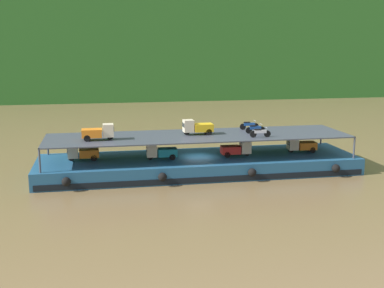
{
  "coord_description": "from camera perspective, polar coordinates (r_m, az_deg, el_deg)",
  "views": [
    {
      "loc": [
        -8.82,
        -42.97,
        11.51
      ],
      "look_at": [
        -0.6,
        0.0,
        2.7
      ],
      "focal_mm": 45.84,
      "sensor_mm": 36.0,
      "label": 1
    }
  ],
  "objects": [
    {
      "name": "cargo_barge",
      "position": [
        45.14,
        0.76,
        -2.41
      ],
      "size": [
        29.02,
        8.28,
        1.5
      ],
      "color": "navy",
      "rests_on": "ground"
    },
    {
      "name": "motorcycle_upper_port",
      "position": [
        43.88,
        7.93,
        1.33
      ],
      "size": [
        1.9,
        0.55,
        0.87
      ],
      "color": "black",
      "rests_on": "cargo_rack"
    },
    {
      "name": "motorcycle_upper_stbd",
      "position": [
        47.84,
        6.66,
        2.2
      ],
      "size": [
        1.9,
        0.55,
        0.87
      ],
      "color": "black",
      "rests_on": "cargo_rack"
    },
    {
      "name": "mini_truck_lower_fore",
      "position": [
        47.86,
        12.58,
        -0.12
      ],
      "size": [
        2.79,
        1.28,
        1.38
      ],
      "color": "orange",
      "rests_on": "cargo_barge"
    },
    {
      "name": "mini_truck_lower_aft",
      "position": [
        43.88,
        -3.61,
        -0.9
      ],
      "size": [
        2.79,
        1.28,
        1.38
      ],
      "color": "teal",
      "rests_on": "cargo_barge"
    },
    {
      "name": "mini_truck_lower_stern",
      "position": [
        44.45,
        -12.61,
        -1.0
      ],
      "size": [
        2.77,
        1.25,
        1.38
      ],
      "color": "orange",
      "rests_on": "cargo_barge"
    },
    {
      "name": "mini_truck_lower_mid",
      "position": [
        45.15,
        5.2,
        -0.57
      ],
      "size": [
        2.77,
        1.26,
        1.38
      ],
      "color": "red",
      "rests_on": "cargo_barge"
    },
    {
      "name": "cargo_rack",
      "position": [
        44.6,
        0.76,
        0.96
      ],
      "size": [
        27.42,
        6.89,
        2.0
      ],
      "color": "#383D47",
      "rests_on": "cargo_barge"
    },
    {
      "name": "ground_plane",
      "position": [
        45.35,
        0.75,
        -3.32
      ],
      "size": [
        400.0,
        400.0,
        0.0
      ],
      "primitive_type": "plane",
      "color": "brown"
    },
    {
      "name": "mini_truck_upper_mid",
      "position": [
        44.79,
        0.62,
        1.98
      ],
      "size": [
        2.77,
        1.26,
        1.38
      ],
      "color": "gold",
      "rests_on": "cargo_rack"
    },
    {
      "name": "mini_truck_upper_stern",
      "position": [
        42.89,
        -10.84,
        1.36
      ],
      "size": [
        2.75,
        1.21,
        1.38
      ],
      "color": "orange",
      "rests_on": "cargo_rack"
    },
    {
      "name": "motorcycle_upper_centre",
      "position": [
        45.88,
        7.36,
        1.79
      ],
      "size": [
        1.9,
        0.55,
        0.87
      ],
      "color": "black",
      "rests_on": "cargo_rack"
    }
  ]
}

